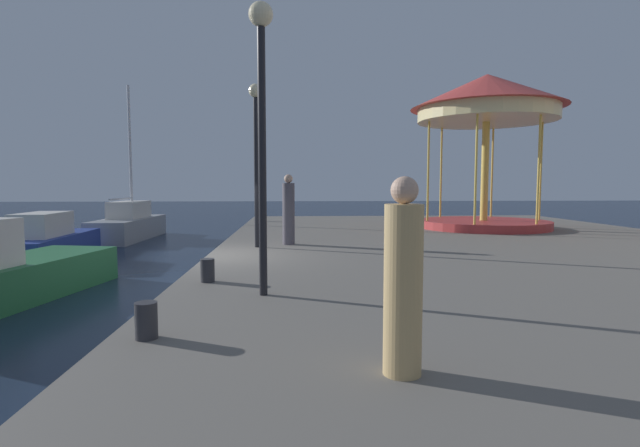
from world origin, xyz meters
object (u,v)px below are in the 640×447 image
at_px(lamp_post_near_edge, 262,97).
at_px(bollard_south, 208,270).
at_px(motorboat_blue, 48,242).
at_px(carousel, 487,113).
at_px(person_by_the_water, 289,212).
at_px(sailboat_grey, 129,224).
at_px(person_mid_promenade, 403,283).
at_px(lamp_post_mid_promenade, 256,136).
at_px(bollard_north, 260,217).
at_px(bollard_center, 146,320).

bearing_deg(lamp_post_near_edge, bollard_south, 134.71).
height_order(motorboat_blue, carousel, carousel).
height_order(carousel, lamp_post_near_edge, carousel).
xyz_separation_m(lamp_post_near_edge, person_by_the_water, (0.33, 6.09, -2.03)).
distance_m(sailboat_grey, person_mid_promenade, 19.71).
bearing_deg(bollard_south, carousel, 47.61).
xyz_separation_m(motorboat_blue, bollard_south, (6.62, -7.83, 0.42)).
xyz_separation_m(motorboat_blue, lamp_post_mid_promenade, (7.13, -3.31, 3.16)).
relative_size(sailboat_grey, motorboat_blue, 1.38).
bearing_deg(lamp_post_near_edge, bollard_north, 94.15).
relative_size(carousel, bollard_center, 14.58).
bearing_deg(lamp_post_mid_promenade, bollard_center, -94.80).
distance_m(sailboat_grey, person_by_the_water, 11.36).
xyz_separation_m(motorboat_blue, person_by_the_water, (7.97, -2.78, 1.14)).
bearing_deg(bollard_north, bollard_south, -89.83).
relative_size(bollard_south, person_mid_promenade, 0.23).
bearing_deg(lamp_post_mid_promenade, person_by_the_water, 32.47).
bearing_deg(bollard_center, person_by_the_water, 79.65).
xyz_separation_m(bollard_center, person_mid_promenade, (2.55, -1.11, 0.62)).
bearing_deg(carousel, person_by_the_water, -148.30).
height_order(carousel, person_mid_promenade, carousel).
bearing_deg(bollard_south, bollard_center, -92.35).
bearing_deg(bollard_north, lamp_post_near_edge, -85.85).
xyz_separation_m(sailboat_grey, bollard_north, (5.92, -0.08, 0.32)).
bearing_deg(person_by_the_water, bollard_north, 99.24).
relative_size(lamp_post_near_edge, bollard_south, 10.78).
bearing_deg(person_by_the_water, bollard_center, -100.35).
bearing_deg(motorboat_blue, sailboat_grey, 83.59).
height_order(sailboat_grey, bollard_north, sailboat_grey).
height_order(motorboat_blue, lamp_post_near_edge, lamp_post_near_edge).
bearing_deg(bollard_north, motorboat_blue, -138.74).
height_order(motorboat_blue, bollard_center, motorboat_blue).
relative_size(bollard_north, bollard_south, 1.00).
distance_m(lamp_post_mid_promenade, bollard_south, 5.31).
height_order(bollard_south, person_by_the_water, person_by_the_water).
bearing_deg(bollard_north, sailboat_grey, 179.18).
distance_m(sailboat_grey, lamp_post_mid_promenade, 11.63).
bearing_deg(carousel, sailboat_grey, 164.82).
height_order(carousel, bollard_south, carousel).
xyz_separation_m(lamp_post_mid_promenade, person_mid_promenade, (1.92, -8.64, -2.13)).
bearing_deg(motorboat_blue, bollard_north, 41.26).
height_order(bollard_center, bollard_north, same).
bearing_deg(motorboat_blue, bollard_south, -49.78).
relative_size(motorboat_blue, lamp_post_mid_promenade, 1.17).
bearing_deg(bollard_north, person_mid_promenade, -82.06).
bearing_deg(lamp_post_mid_promenade, person_mid_promenade, -77.46).
height_order(sailboat_grey, lamp_post_mid_promenade, sailboat_grey).
bearing_deg(carousel, motorboat_blue, -173.19).
distance_m(carousel, bollard_south, 13.75).
bearing_deg(motorboat_blue, bollard_center, -59.06).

